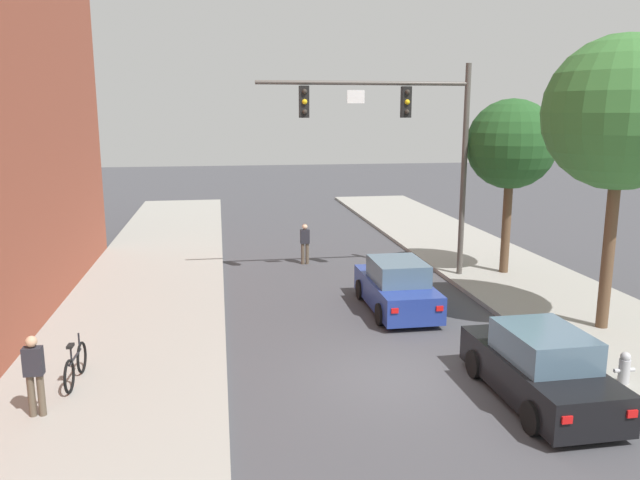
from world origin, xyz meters
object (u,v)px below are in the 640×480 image
car_following_black (539,368)px  bicycle_leaning (76,365)px  pedestrian_sidewalk_left_walker (34,372)px  street_tree_nearest (622,114)px  pedestrian_crossing_road (305,242)px  car_lead_blue (396,287)px  fire_hydrant (624,368)px  traffic_signal_mast (407,130)px  street_tree_second (511,145)px

car_following_black → bicycle_leaning: bearing=167.5°
pedestrian_sidewalk_left_walker → street_tree_nearest: bearing=11.9°
pedestrian_crossing_road → car_lead_blue: bearing=-73.0°
pedestrian_sidewalk_left_walker → street_tree_nearest: (13.97, 2.94, 4.87)m
pedestrian_sidewalk_left_walker → fire_hydrant: 12.26m
street_tree_nearest → pedestrian_crossing_road: bearing=127.5°
car_lead_blue → fire_hydrant: 7.07m
pedestrian_crossing_road → fire_hydrant: bearing=-67.2°
car_lead_blue → fire_hydrant: bearing=-61.7°
traffic_signal_mast → pedestrian_crossing_road: (-3.18, 3.00, -4.47)m
pedestrian_crossing_road → bicycle_leaning: size_ratio=0.93×
traffic_signal_mast → bicycle_leaning: 13.26m
pedestrian_sidewalk_left_walker → street_tree_nearest: 15.08m
traffic_signal_mast → bicycle_leaning: traffic_signal_mast is taller
pedestrian_sidewalk_left_walker → street_tree_nearest: size_ratio=0.21×
street_tree_second → pedestrian_sidewalk_left_walker: bearing=-147.0°
pedestrian_crossing_road → traffic_signal_mast: bearing=-43.3°
car_lead_blue → car_following_black: same height
car_following_black → fire_hydrant: size_ratio=5.92×
car_following_black → bicycle_leaning: 9.96m
pedestrian_crossing_road → street_tree_second: street_tree_second is taller
bicycle_leaning → fire_hydrant: size_ratio=2.46×
car_lead_blue → street_tree_second: 7.36m
traffic_signal_mast → street_tree_second: 3.91m
traffic_signal_mast → pedestrian_sidewalk_left_walker: traffic_signal_mast is taller
pedestrian_sidewalk_left_walker → pedestrian_crossing_road: pedestrian_sidewalk_left_walker is taller
car_lead_blue → bicycle_leaning: car_lead_blue is taller
pedestrian_sidewalk_left_walker → pedestrian_crossing_road: bearing=60.1°
street_tree_nearest → street_tree_second: (0.04, 6.14, -1.09)m
traffic_signal_mast → pedestrian_crossing_road: size_ratio=4.57×
pedestrian_sidewalk_left_walker → pedestrian_crossing_road: size_ratio=1.00×
street_tree_nearest → street_tree_second: 6.24m
pedestrian_sidewalk_left_walker → car_lead_blue: bearing=32.8°
traffic_signal_mast → street_tree_second: (3.88, -0.02, -0.54)m
car_lead_blue → pedestrian_sidewalk_left_walker: 10.59m
street_tree_nearest → street_tree_second: size_ratio=1.24×
car_lead_blue → street_tree_second: size_ratio=0.67×
car_lead_blue → traffic_signal_mast: bearing=69.8°
pedestrian_crossing_road → fire_hydrant: 13.66m
street_tree_second → car_lead_blue: bearing=-146.8°
car_following_black → street_tree_second: (3.87, 9.74, 4.12)m
pedestrian_crossing_road → bicycle_leaning: 12.46m
pedestrian_crossing_road → street_tree_second: (7.06, -3.02, 3.93)m
car_lead_blue → pedestrian_crossing_road: (-1.95, 6.36, 0.19)m
street_tree_nearest → bicycle_leaning: bearing=-173.9°
car_following_black → fire_hydrant: bearing=4.8°
car_lead_blue → street_tree_nearest: bearing=-28.9°
fire_hydrant → bicycle_leaning: bearing=170.5°
car_lead_blue → bicycle_leaning: 9.49m
car_following_black → street_tree_nearest: size_ratio=0.55×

